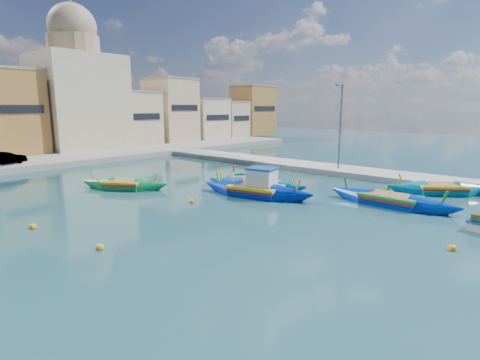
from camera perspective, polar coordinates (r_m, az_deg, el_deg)
ground at (r=17.74m, az=6.01°, el=-8.80°), size 160.00×160.00×0.00m
east_quay at (r=33.56m, az=24.24°, el=0.20°), size 4.00×70.00×0.50m
north_quay at (r=44.18m, az=-30.05°, el=2.15°), size 80.00×8.00×0.60m
north_townhouses at (r=53.05m, az=-26.25°, el=8.85°), size 83.20×7.87×10.19m
church_block at (r=55.02m, az=-23.56°, el=12.67°), size 10.00×10.00×19.10m
quay_street_lamp at (r=34.82m, az=14.99°, el=7.94°), size 1.18×0.16×8.00m
luzzu_turquoise_cabin at (r=27.82m, az=2.43°, el=-0.75°), size 4.01×8.30×2.61m
luzzu_blue_cabin at (r=25.63m, az=2.47°, el=-1.65°), size 3.81×8.86×3.05m
luzzu_cyan_mid at (r=28.77m, az=0.75°, el=-0.50°), size 5.41×7.66×2.30m
luzzu_green at (r=29.23m, az=-17.23°, el=-0.83°), size 5.20×6.92×2.21m
luzzu_blue_south at (r=25.03m, az=21.88°, el=-3.03°), size 2.11×8.49×2.44m
luzzu_cyan_south at (r=29.91m, az=28.20°, el=-1.35°), size 6.12×7.39×2.40m
mooring_buoys at (r=22.25m, az=-3.84°, el=-4.41°), size 21.42×24.04×0.36m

